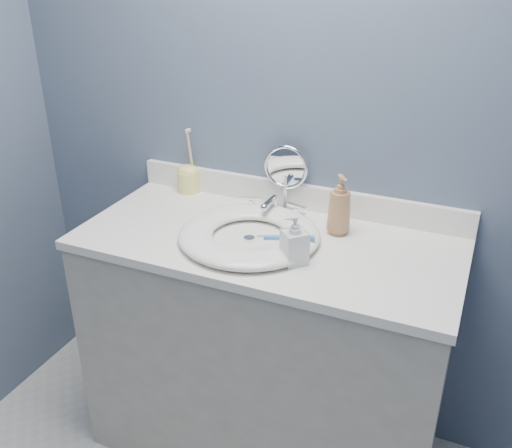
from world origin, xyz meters
The scene contains 12 objects.
back_wall centered at (0.00, 1.25, 1.20)m, with size 2.20×0.02×2.40m, color slate.
vanity_cabinet centered at (0.00, 0.97, 0.42)m, with size 1.20×0.55×0.85m, color #B4ADA4.
countertop centered at (0.00, 0.97, 0.86)m, with size 1.22×0.57×0.03m, color white.
backsplash centered at (0.00, 1.24, 0.93)m, with size 1.22×0.02×0.09m, color white.
basin centered at (-0.05, 0.94, 0.90)m, with size 0.45×0.45×0.04m, color white, non-canonical shape.
drain centered at (-0.05, 0.94, 0.88)m, with size 0.04×0.04×0.01m, color silver.
faucet centered at (-0.05, 1.14, 0.91)m, with size 0.25×0.13×0.07m.
makeup_mirror centered at (-0.03, 1.21, 1.01)m, with size 0.16×0.09×0.23m.
soap_bottle_amber centered at (0.19, 1.11, 0.98)m, with size 0.08×0.08×0.20m, color #AA774C.
soap_bottle_clear centered at (0.13, 0.87, 0.96)m, with size 0.07×0.07×0.15m, color silver.
toothbrush_holder centered at (-0.42, 1.21, 0.94)m, with size 0.09×0.09×0.25m.
toothbrush_lying centered at (0.08, 0.93, 0.92)m, with size 0.17×0.08×0.02m.
Camera 1 is at (0.61, -0.51, 1.73)m, focal length 40.00 mm.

